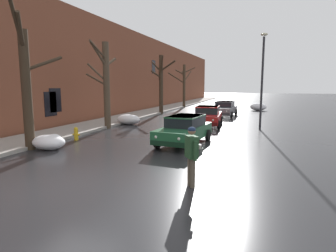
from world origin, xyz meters
The scene contains 16 objects.
ground_plane centered at (0.00, 0.00, 0.00)m, with size 200.00×200.00×0.00m, color #232326.
left_sidewalk_slab centered at (-6.23, 18.00, 0.08)m, with size 3.05×80.00×0.16m, color gray.
brick_townhouse_facade centered at (-8.25, 18.00, 4.27)m, with size 0.63×80.00×8.54m.
snow_bank_near_corner_left centered at (-3.90, 3.62, 0.33)m, with size 1.61×1.15×0.69m.
snow_bank_along_left_kerb centered at (4.64, 27.58, 0.42)m, with size 1.78×1.21×0.85m.
snow_bank_mid_block_left centered at (-4.30, 12.31, 0.36)m, with size 1.82×1.12×0.75m.
bare_tree_at_the_corner centered at (-4.70, 3.28, 2.96)m, with size 1.20×3.30×6.26m.
bare_tree_second_along_sidewalk centered at (-4.80, 10.11, 3.09)m, with size 2.18×3.22×5.73m.
bare_tree_mid_block centered at (-4.72, 20.64, 3.19)m, with size 2.73×1.56×5.89m.
bare_tree_far_down_block centered at (-4.84, 29.47, 3.10)m, with size 3.55×2.18×5.52m.
sedan_green_approaching_near_lane centered at (1.63, 6.77, 0.75)m, with size 2.14×4.41×1.42m.
sedan_red_parked_kerbside_close centered at (1.48, 13.43, 0.75)m, with size 2.25×4.24×1.42m.
sedan_grey_parked_kerbside_mid centered at (1.79, 20.19, 0.75)m, with size 2.08×4.40×1.42m.
pedestrian_with_coffee centered at (3.44, 1.01, 1.04)m, with size 0.54×0.57×1.76m.
fire_hydrant centered at (-4.14, 5.85, 0.36)m, with size 0.42×0.22×0.71m.
street_lamp_post centered at (5.11, 12.81, 3.46)m, with size 0.44×0.24×6.20m.
Camera 1 is at (5.38, -6.77, 2.94)m, focal length 30.48 mm.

